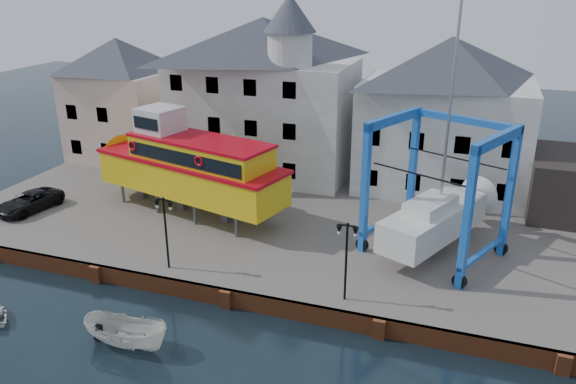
% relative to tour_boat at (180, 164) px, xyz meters
% --- Properties ---
extents(ground, '(140.00, 140.00, 0.00)m').
position_rel_tour_boat_xyz_m(ground, '(7.34, -8.81, -4.29)').
color(ground, black).
rests_on(ground, ground).
extents(hardstanding, '(44.00, 22.00, 1.00)m').
position_rel_tour_boat_xyz_m(hardstanding, '(7.34, 2.19, -3.79)').
color(hardstanding, '#625C56').
rests_on(hardstanding, ground).
extents(quay_wall, '(44.00, 0.47, 1.00)m').
position_rel_tour_boat_xyz_m(quay_wall, '(7.34, -8.71, -3.79)').
color(quay_wall, brown).
rests_on(quay_wall, ground).
extents(building_pink, '(8.00, 7.00, 10.30)m').
position_rel_tour_boat_xyz_m(building_pink, '(-10.66, 9.18, 1.86)').
color(building_pink, '#CCA994').
rests_on(building_pink, hardstanding).
extents(building_white_main, '(14.00, 8.30, 14.00)m').
position_rel_tour_boat_xyz_m(building_white_main, '(2.47, 9.58, 3.06)').
color(building_white_main, '#B8B8B0').
rests_on(building_white_main, hardstanding).
extents(building_white_right, '(12.00, 8.00, 11.20)m').
position_rel_tour_boat_xyz_m(building_white_right, '(16.34, 10.18, 2.31)').
color(building_white_right, '#B8B8B0').
rests_on(building_white_right, hardstanding).
extents(lamp_post_left, '(1.12, 0.32, 4.20)m').
position_rel_tour_boat_xyz_m(lamp_post_left, '(3.34, -7.61, -0.11)').
color(lamp_post_left, black).
rests_on(lamp_post_left, hardstanding).
extents(lamp_post_right, '(1.12, 0.32, 4.20)m').
position_rel_tour_boat_xyz_m(lamp_post_right, '(13.34, -7.61, -0.11)').
color(lamp_post_right, black).
rests_on(lamp_post_right, hardstanding).
extents(tour_boat, '(16.44, 7.71, 6.97)m').
position_rel_tour_boat_xyz_m(tour_boat, '(0.00, 0.00, 0.00)').
color(tour_boat, '#59595E').
rests_on(tour_boat, hardstanding).
extents(travel_lift, '(8.53, 10.02, 14.89)m').
position_rel_tour_boat_xyz_m(travel_lift, '(17.27, -0.20, -0.81)').
color(travel_lift, '#13419D').
rests_on(travel_lift, hardstanding).
extents(van, '(2.87, 4.92, 1.29)m').
position_rel_tour_boat_xyz_m(van, '(-9.85, -3.58, -2.64)').
color(van, black).
rests_on(van, hardstanding).
extents(motorboat_a, '(4.36, 1.66, 1.68)m').
position_rel_tour_boat_xyz_m(motorboat_a, '(4.40, -13.32, -4.29)').
color(motorboat_a, silver).
rests_on(motorboat_a, ground).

